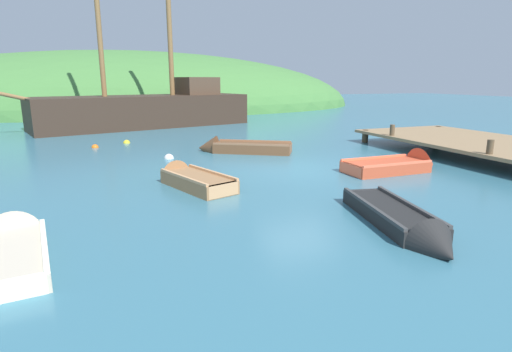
{
  "coord_description": "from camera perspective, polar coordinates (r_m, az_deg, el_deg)",
  "views": [
    {
      "loc": [
        -5.85,
        -11.56,
        2.84
      ],
      "look_at": [
        -1.85,
        -0.94,
        0.16
      ],
      "focal_mm": 28.72,
      "sensor_mm": 36.0,
      "label": 1
    }
  ],
  "objects": [
    {
      "name": "buoy_white",
      "position": [
        15.41,
        -12.03,
        2.38
      ],
      "size": [
        0.36,
        0.36,
        0.36
      ],
      "primitive_type": "sphere",
      "color": "white",
      "rests_on": "ground"
    },
    {
      "name": "rowboat_near_dock",
      "position": [
        8.47,
        19.79,
        -6.45
      ],
      "size": [
        1.58,
        3.64,
        0.88
      ],
      "rotation": [
        0.0,
        0.0,
        4.51
      ],
      "color": "black",
      "rests_on": "ground"
    },
    {
      "name": "buoy_orange",
      "position": [
        18.81,
        -21.5,
        3.69
      ],
      "size": [
        0.3,
        0.3,
        0.3
      ],
      "primitive_type": "sphere",
      "color": "orange",
      "rests_on": "ground"
    },
    {
      "name": "dock",
      "position": [
        17.95,
        28.64,
        4.1
      ],
      "size": [
        5.0,
        9.31,
        1.62
      ],
      "color": "#937551",
      "rests_on": "ground"
    },
    {
      "name": "ground_plane",
      "position": [
        13.26,
        6.06,
        0.86
      ],
      "size": [
        120.0,
        120.0,
        0.0
      ],
      "primitive_type": "plane",
      "color": "teal"
    },
    {
      "name": "rowboat_outer_left",
      "position": [
        11.42,
        -9.26,
        -0.66
      ],
      "size": [
        1.89,
        3.12,
        0.94
      ],
      "rotation": [
        0.0,
        0.0,
        1.91
      ],
      "color": "#9E7047",
      "rests_on": "ground"
    },
    {
      "name": "rowboat_far",
      "position": [
        13.84,
        19.39,
        1.17
      ],
      "size": [
        3.27,
        1.26,
        1.15
      ],
      "rotation": [
        0.0,
        0.0,
        0.02
      ],
      "color": "#C64C2D",
      "rests_on": "ground"
    },
    {
      "name": "buoy_yellow",
      "position": [
        19.7,
        -17.57,
        4.38
      ],
      "size": [
        0.31,
        0.31,
        0.31
      ],
      "primitive_type": "sphere",
      "color": "yellow",
      "rests_on": "ground"
    },
    {
      "name": "sailing_ship",
      "position": [
        26.36,
        -14.96,
        8.3
      ],
      "size": [
        15.43,
        6.9,
        13.4
      ],
      "rotation": [
        0.0,
        0.0,
        3.4
      ],
      "color": "#38281E",
      "rests_on": "ground"
    },
    {
      "name": "rowboat_outer_right",
      "position": [
        16.42,
        -2.39,
        3.78
      ],
      "size": [
        3.76,
        2.83,
        1.01
      ],
      "rotation": [
        0.0,
        0.0,
        2.6
      ],
      "color": "brown",
      "rests_on": "ground"
    },
    {
      "name": "shore_hill",
      "position": [
        44.9,
        -17.51,
        9.06
      ],
      "size": [
        49.44,
        27.62,
        11.33
      ],
      "primitive_type": "ellipsoid",
      "color": "#477F3D",
      "rests_on": "ground"
    },
    {
      "name": "rowboat_center",
      "position": [
        7.96,
        -30.75,
        -8.87
      ],
      "size": [
        1.39,
        3.07,
        0.97
      ],
      "rotation": [
        0.0,
        0.0,
        1.71
      ],
      "color": "beige",
      "rests_on": "ground"
    }
  ]
}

